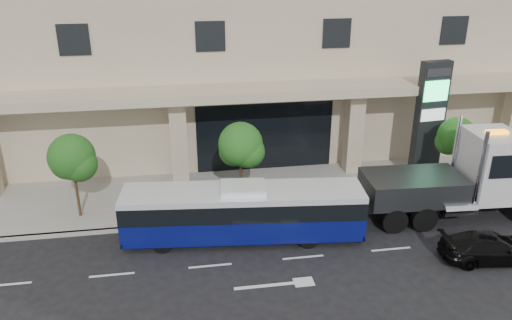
{
  "coord_description": "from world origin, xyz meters",
  "views": [
    {
      "loc": [
        -4.9,
        -19.14,
        12.12
      ],
      "look_at": [
        -1.49,
        2.0,
        3.2
      ],
      "focal_mm": 35.0,
      "sensor_mm": 36.0,
      "label": 1
    }
  ],
  "objects_px": {
    "city_bus": "(243,212)",
    "black_sedan": "(490,247)",
    "tow_truck": "(469,179)",
    "signage_pylon": "(429,120)"
  },
  "relations": [
    {
      "from": "city_bus",
      "to": "signage_pylon",
      "type": "height_order",
      "value": "signage_pylon"
    },
    {
      "from": "tow_truck",
      "to": "black_sedan",
      "type": "height_order",
      "value": "tow_truck"
    },
    {
      "from": "city_bus",
      "to": "black_sedan",
      "type": "xyz_separation_m",
      "value": [
        10.09,
        -3.38,
        -0.77
      ]
    },
    {
      "from": "tow_truck",
      "to": "city_bus",
      "type": "bearing_deg",
      "value": -175.08
    },
    {
      "from": "black_sedan",
      "to": "tow_truck",
      "type": "bearing_deg",
      "value": -8.92
    },
    {
      "from": "black_sedan",
      "to": "signage_pylon",
      "type": "height_order",
      "value": "signage_pylon"
    },
    {
      "from": "city_bus",
      "to": "tow_truck",
      "type": "bearing_deg",
      "value": 7.84
    },
    {
      "from": "city_bus",
      "to": "black_sedan",
      "type": "relative_size",
      "value": 2.6
    },
    {
      "from": "city_bus",
      "to": "tow_truck",
      "type": "xyz_separation_m",
      "value": [
        11.11,
        0.39,
        0.62
      ]
    },
    {
      "from": "tow_truck",
      "to": "black_sedan",
      "type": "relative_size",
      "value": 2.55
    }
  ]
}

